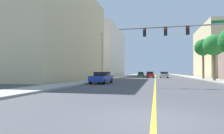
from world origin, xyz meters
name	(u,v)px	position (x,y,z in m)	size (l,w,h in m)	color
ground	(155,78)	(0.00, 42.00, 0.00)	(192.00, 192.00, 0.00)	#47474C
sidewalk_left	(118,77)	(-9.43, 42.00, 0.07)	(3.27, 168.00, 0.15)	#9E9B93
sidewalk_right	(197,78)	(9.43, 42.00, 0.07)	(3.27, 168.00, 0.15)	#9E9B93
lane_marking_center	(155,78)	(0.00, 42.00, 0.00)	(0.16, 144.00, 0.01)	yellow
building_left_near	(49,35)	(-19.70, 26.54, 8.48)	(14.54, 26.42, 16.97)	beige
building_left_far	(100,53)	(-19.44, 59.31, 8.33)	(14.02, 27.21, 16.67)	silver
traffic_signal_mast	(198,36)	(4.05, 13.70, 4.90)	(11.98, 0.36, 6.31)	gray
street_lamp	(102,54)	(-8.29, 23.36, 4.33)	(0.56, 0.28, 7.53)	gray
palm_mid	(214,46)	(8.71, 25.49, 5.42)	(3.16, 3.16, 6.94)	brown
palm_far	(203,48)	(8.97, 33.44, 6.06)	(3.15, 3.15, 7.58)	brown
car_silver	(164,75)	(2.03, 41.51, 0.76)	(1.92, 3.94, 1.44)	#BCBCC1
car_red	(150,75)	(-1.28, 41.95, 0.77)	(1.91, 4.24, 1.49)	red
car_blue	(102,77)	(-6.51, 16.93, 0.75)	(1.96, 4.53, 1.45)	#1E389E
car_white	(150,74)	(-1.70, 53.04, 0.73)	(1.95, 4.25, 1.38)	white
car_green	(141,74)	(-4.22, 51.75, 0.72)	(1.83, 4.04, 1.38)	#196638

